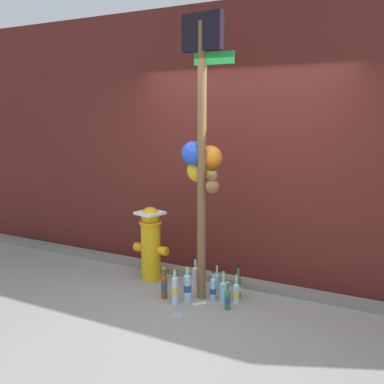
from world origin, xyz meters
name	(u,v)px	position (x,y,z in m)	size (l,w,h in m)	color
ground_plane	(191,321)	(0.00, 0.00, 0.00)	(14.00, 14.00, 0.00)	gray
building_wall	(244,144)	(0.00, 1.40, 1.61)	(10.00, 0.20, 3.23)	#561E19
curb_strip	(230,281)	(0.00, 1.02, 0.04)	(8.00, 0.12, 0.08)	slate
memorial_post	(201,147)	(-0.18, 0.59, 1.63)	(0.58, 0.39, 2.93)	brown
fire_hydrant	(151,242)	(-0.90, 0.73, 0.47)	(0.44, 0.34, 0.89)	gold
bottle_0	(217,281)	(-0.05, 0.75, 0.12)	(0.06, 0.06, 0.33)	#93CCE0
bottle_1	(164,286)	(-0.49, 0.34, 0.14)	(0.07, 0.07, 0.34)	brown
bottle_2	(175,290)	(-0.32, 0.26, 0.16)	(0.06, 0.06, 0.37)	#B2DBEA
bottle_3	(213,288)	(-0.01, 0.55, 0.12)	(0.06, 0.06, 0.31)	#93CCE0
bottle_4	(223,290)	(0.11, 0.55, 0.13)	(0.08, 0.08, 0.33)	#93CCE0
bottle_5	(236,292)	(0.24, 0.59, 0.11)	(0.07, 0.07, 0.31)	#B2DBEA
bottle_6	(187,287)	(-0.23, 0.37, 0.16)	(0.08, 0.08, 0.38)	#93CCE0
bottle_7	(238,285)	(0.22, 0.72, 0.13)	(0.07, 0.07, 0.35)	#337038
bottle_8	(227,299)	(0.22, 0.39, 0.11)	(0.06, 0.06, 0.30)	#337038
bottle_9	(195,277)	(-0.29, 0.69, 0.15)	(0.07, 0.07, 0.38)	silver
litter_0	(178,315)	(-0.16, 0.04, 0.00)	(0.11, 0.12, 0.01)	#8C99B2
litter_1	(57,289)	(-1.70, -0.01, 0.00)	(0.08, 0.06, 0.01)	#8C99B2
litter_2	(200,303)	(-0.08, 0.38, 0.00)	(0.15, 0.06, 0.01)	silver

